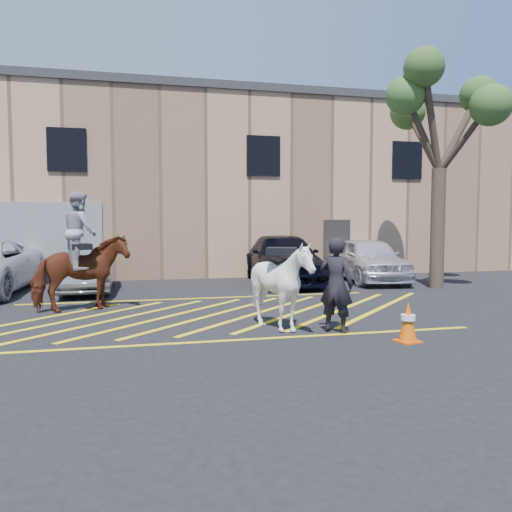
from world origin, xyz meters
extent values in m
plane|color=black|center=(0.00, 0.00, 0.00)|extent=(90.00, 90.00, 0.00)
imported|color=gray|center=(-3.14, 4.40, 0.67)|extent=(1.47, 4.07, 1.33)
imported|color=black|center=(3.26, 5.18, 0.81)|extent=(2.88, 5.81, 1.62)
imported|color=silver|center=(6.32, 4.83, 0.79)|extent=(2.37, 4.80, 1.57)
imported|color=black|center=(2.04, -2.58, 0.92)|extent=(0.79, 0.78, 1.84)
cube|color=tan|center=(0.00, 12.00, 3.50)|extent=(32.00, 10.00, 7.00)
cube|color=#2D2D30|center=(0.00, 12.00, 7.15)|extent=(32.20, 10.20, 0.30)
cube|color=black|center=(-4.00, 6.96, 4.60)|extent=(1.30, 0.08, 1.50)
cube|color=black|center=(3.00, 6.96, 4.60)|extent=(1.30, 0.08, 1.50)
cube|color=black|center=(9.00, 6.96, 4.60)|extent=(1.30, 0.08, 1.50)
cube|color=#38332D|center=(6.00, 6.96, 1.10)|extent=(1.10, 0.08, 2.20)
cube|color=yellow|center=(-4.20, -0.30, 0.01)|extent=(4.20, 4.20, 0.01)
cube|color=yellow|center=(-3.15, -0.30, 0.01)|extent=(4.20, 4.20, 0.01)
cube|color=yellow|center=(-2.10, -0.30, 0.01)|extent=(4.20, 4.20, 0.01)
cube|color=yellow|center=(-1.05, -0.30, 0.01)|extent=(4.20, 4.20, 0.01)
cube|color=yellow|center=(0.00, -0.30, 0.01)|extent=(4.20, 4.20, 0.01)
cube|color=yellow|center=(1.05, -0.30, 0.01)|extent=(4.20, 4.20, 0.01)
cube|color=yellow|center=(2.10, -0.30, 0.01)|extent=(4.20, 4.20, 0.01)
cube|color=yellow|center=(3.15, -0.30, 0.01)|extent=(4.20, 4.20, 0.01)
cube|color=yellow|center=(4.20, -0.30, 0.01)|extent=(4.20, 4.20, 0.01)
cube|color=yellow|center=(0.00, 2.20, 0.01)|extent=(9.50, 0.12, 0.01)
cube|color=yellow|center=(0.00, -2.80, 0.01)|extent=(9.50, 0.12, 0.01)
imported|color=#5C2515|center=(-2.99, 0.94, 0.91)|extent=(2.34, 1.59, 1.81)
imported|color=#9698A0|center=(-2.99, 0.94, 1.91)|extent=(0.94, 1.07, 1.85)
cube|color=black|center=(-2.99, 0.94, 1.54)|extent=(0.61, 0.67, 0.14)
imported|color=white|center=(1.07, -2.18, 0.87)|extent=(1.92, 2.01, 1.75)
cube|color=black|center=(1.07, -2.18, 1.56)|extent=(0.70, 0.64, 0.14)
cube|color=#FF4F0A|center=(2.98, -3.61, 0.01)|extent=(0.46, 0.46, 0.03)
cone|color=#E65909|center=(2.98, -3.61, 0.38)|extent=(0.32, 0.32, 0.70)
cylinder|color=white|center=(2.98, -3.61, 0.44)|extent=(0.25, 0.25, 0.10)
cylinder|color=#4D3C2F|center=(7.65, 2.67, 1.90)|extent=(0.44, 0.44, 3.80)
cylinder|color=#423628|center=(8.43, 2.81, 4.97)|extent=(1.76, 0.51, 2.68)
cylinder|color=#48342C|center=(7.57, 3.53, 4.80)|extent=(0.33, 1.88, 2.34)
cylinder|color=#423728|center=(7.04, 2.67, 4.85)|extent=(1.40, 0.20, 2.39)
cylinder|color=#413127|center=(7.99, 1.94, 4.59)|extent=(0.78, 1.62, 1.96)
cylinder|color=#46392A|center=(7.17, 2.39, 5.20)|extent=(1.16, 0.77, 3.11)
sphere|color=#4B672C|center=(9.21, 2.94, 6.24)|extent=(1.20, 1.20, 1.20)
sphere|color=#4E7231|center=(7.50, 4.39, 5.91)|extent=(1.20, 1.20, 1.20)
sphere|color=#426C2E|center=(6.43, 2.67, 6.00)|extent=(1.20, 1.20, 1.20)
sphere|color=#44692D|center=(8.33, 1.21, 5.48)|extent=(1.20, 1.20, 1.20)
sphere|color=#43642B|center=(6.70, 2.12, 6.71)|extent=(1.20, 1.20, 1.20)
camera|label=1|loc=(-1.64, -11.47, 2.14)|focal=35.00mm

